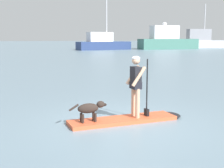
# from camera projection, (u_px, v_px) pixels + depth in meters

# --- Properties ---
(ground_plane) EXTENTS (400.00, 400.00, 0.00)m
(ground_plane) POSITION_uv_depth(u_px,v_px,m) (123.00, 122.00, 8.42)
(ground_plane) COLOR slate
(paddleboard) EXTENTS (3.31, 0.96, 0.10)m
(paddleboard) POSITION_uv_depth(u_px,v_px,m) (130.00, 119.00, 8.49)
(paddleboard) COLOR #E55933
(paddleboard) RESTS_ON ground_plane
(person_paddler) EXTENTS (0.62, 0.50, 1.68)m
(person_paddler) POSITION_uv_depth(u_px,v_px,m) (136.00, 82.00, 8.40)
(person_paddler) COLOR tan
(person_paddler) RESTS_ON paddleboard
(dog) EXTENTS (1.03, 0.26, 0.53)m
(dog) POSITION_uv_depth(u_px,v_px,m) (90.00, 109.00, 8.02)
(dog) COLOR #2D231E
(dog) RESTS_ON paddleboard
(moored_boat_far_port) EXTENTS (10.71, 4.71, 9.58)m
(moored_boat_far_port) POSITION_uv_depth(u_px,v_px,m) (103.00, 43.00, 57.37)
(moored_boat_far_port) COLOR navy
(moored_boat_far_port) RESTS_ON ground_plane
(moored_boat_starboard) EXTENTS (11.93, 3.40, 5.23)m
(moored_boat_starboard) POSITION_uv_depth(u_px,v_px,m) (167.00, 40.00, 60.63)
(moored_boat_starboard) COLOR #3F7266
(moored_boat_starboard) RESTS_ON ground_plane
(moored_boat_outer) EXTENTS (11.44, 4.65, 9.61)m
(moored_boat_outer) POSITION_uv_depth(u_px,v_px,m) (201.00, 41.00, 68.77)
(moored_boat_outer) COLOR silver
(moored_boat_outer) RESTS_ON ground_plane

